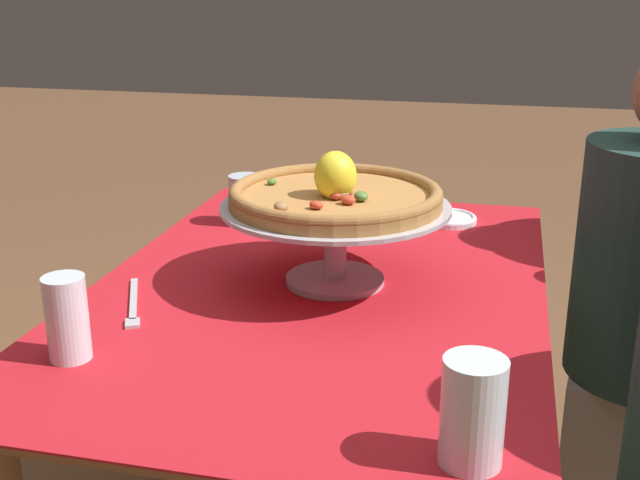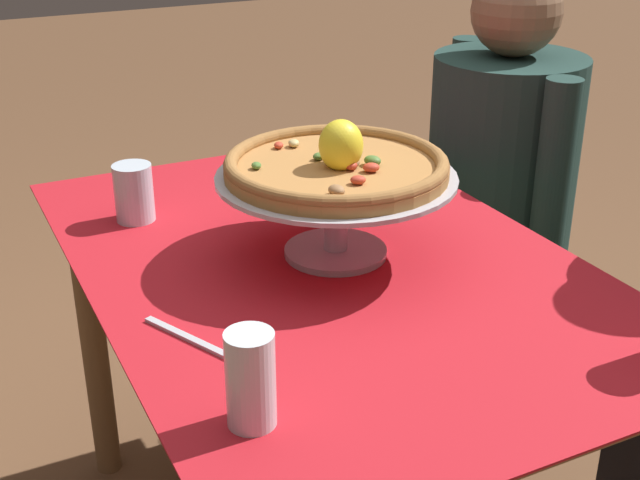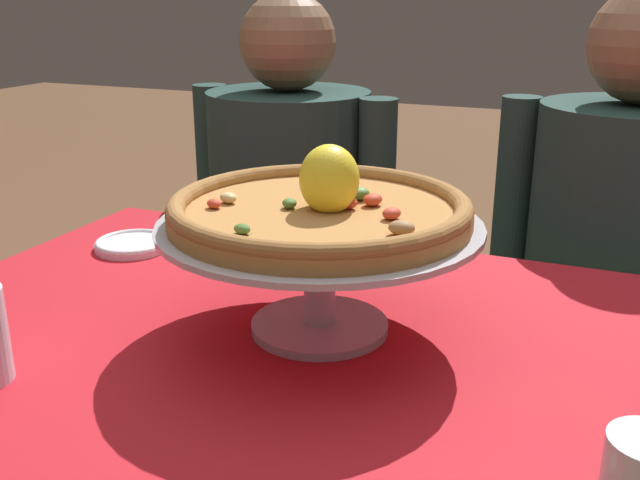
{
  "view_description": "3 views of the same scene",
  "coord_description": "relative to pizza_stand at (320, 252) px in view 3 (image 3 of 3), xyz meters",
  "views": [
    {
      "loc": [
        1.36,
        0.32,
        1.3
      ],
      "look_at": [
        0.03,
        0.01,
        0.84
      ],
      "focal_mm": 44.74,
      "sensor_mm": 36.0,
      "label": 1
    },
    {
      "loc": [
        1.23,
        -0.62,
        1.41
      ],
      "look_at": [
        -0.03,
        0.0,
        0.77
      ],
      "focal_mm": 48.06,
      "sensor_mm": 36.0,
      "label": 2
    },
    {
      "loc": [
        0.34,
        -0.8,
        1.18
      ],
      "look_at": [
        -0.03,
        0.08,
        0.85
      ],
      "focal_mm": 41.09,
      "sensor_mm": 36.0,
      "label": 3
    }
  ],
  "objects": [
    {
      "name": "pizza_stand",
      "position": [
        0.0,
        0.0,
        0.0
      ],
      "size": [
        0.42,
        0.42,
        0.15
      ],
      "color": "#B7B7C1",
      "rests_on": "dining_table"
    },
    {
      "name": "side_plate",
      "position": [
        -0.44,
        0.18,
        -0.1
      ],
      "size": [
        0.13,
        0.13,
        0.02
      ],
      "color": "white",
      "rests_on": "dining_table"
    },
    {
      "name": "dining_table",
      "position": [
        0.01,
        -0.03,
        -0.23
      ],
      "size": [
        1.23,
        0.83,
        0.74
      ],
      "color": "olive",
      "rests_on": "ground"
    },
    {
      "name": "diner_right",
      "position": [
        0.37,
        0.66,
        -0.26
      ],
      "size": [
        0.52,
        0.41,
        1.19
      ],
      "color": "black",
      "rests_on": "ground"
    },
    {
      "name": "pizza",
      "position": [
        0.0,
        0.0,
        0.06
      ],
      "size": [
        0.39,
        0.39,
        0.1
      ],
      "color": "#AD753D",
      "rests_on": "pizza_stand"
    },
    {
      "name": "diner_left",
      "position": [
        -0.34,
        0.64,
        -0.27
      ],
      "size": [
        0.52,
        0.41,
        1.18
      ],
      "color": "gray",
      "rests_on": "ground"
    }
  ]
}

